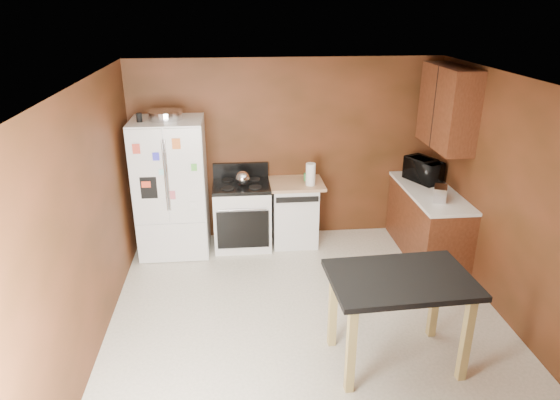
{
  "coord_description": "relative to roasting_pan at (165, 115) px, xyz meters",
  "views": [
    {
      "loc": [
        -0.72,
        -4.35,
        3.19
      ],
      "look_at": [
        -0.22,
        0.85,
        1.08
      ],
      "focal_mm": 32.0,
      "sensor_mm": 36.0,
      "label": 1
    }
  ],
  "objects": [
    {
      "name": "roasting_pan",
      "position": [
        0.0,
        0.0,
        0.0
      ],
      "size": [
        0.43,
        0.43,
        0.11
      ],
      "primitive_type": "cylinder",
      "color": "silver",
      "rests_on": "refrigerator"
    },
    {
      "name": "wall_right",
      "position": [
        3.65,
        -1.9,
        -0.6
      ],
      "size": [
        0.0,
        4.5,
        4.5
      ],
      "primitive_type": "plane",
      "rotation": [
        1.57,
        0.0,
        -1.57
      ],
      "color": "brown",
      "rests_on": "ground"
    },
    {
      "name": "microwave",
      "position": [
        3.37,
        -0.09,
        -0.81
      ],
      "size": [
        0.53,
        0.61,
        0.28
      ],
      "primitive_type": "imported",
      "rotation": [
        0.0,
        0.0,
        2.0
      ],
      "color": "black",
      "rests_on": "right_cabinets"
    },
    {
      "name": "kettle",
      "position": [
        0.93,
        -0.03,
        -0.86
      ],
      "size": [
        0.19,
        0.19,
        0.19
      ],
      "primitive_type": "sphere",
      "color": "silver",
      "rests_on": "gas_range"
    },
    {
      "name": "right_cabinets",
      "position": [
        3.39,
        -0.42,
        -0.95
      ],
      "size": [
        0.63,
        1.58,
        2.45
      ],
      "color": "brown",
      "rests_on": "ground"
    },
    {
      "name": "refrigerator",
      "position": [
        0.0,
        -0.04,
        -0.95
      ],
      "size": [
        0.9,
        0.8,
        1.8
      ],
      "color": "white",
      "rests_on": "ground"
    },
    {
      "name": "gas_range",
      "position": [
        0.91,
        0.02,
        -1.39
      ],
      "size": [
        0.76,
        0.68,
        1.1
      ],
      "color": "white",
      "rests_on": "ground"
    },
    {
      "name": "ceiling",
      "position": [
        1.55,
        -1.9,
        0.65
      ],
      "size": [
        4.5,
        4.5,
        0.0
      ],
      "primitive_type": "plane",
      "rotation": [
        3.14,
        0.0,
        0.0
      ],
      "color": "white",
      "rests_on": "ground"
    },
    {
      "name": "island",
      "position": [
        2.27,
        -2.54,
        -1.08
      ],
      "size": [
        1.3,
        0.9,
        0.91
      ],
      "color": "black",
      "rests_on": "ground"
    },
    {
      "name": "green_canister",
      "position": [
        1.81,
        0.1,
        -0.91
      ],
      "size": [
        0.09,
        0.09,
        0.1
      ],
      "primitive_type": "cylinder",
      "rotation": [
        0.0,
        0.0,
        0.01
      ],
      "color": "green",
      "rests_on": "dishwasher"
    },
    {
      "name": "floor",
      "position": [
        1.55,
        -1.9,
        -1.85
      ],
      "size": [
        4.5,
        4.5,
        0.0
      ],
      "primitive_type": "plane",
      "color": "white",
      "rests_on": "ground"
    },
    {
      "name": "paper_towel",
      "position": [
        1.83,
        -0.08,
        -0.81
      ],
      "size": [
        0.17,
        0.17,
        0.3
      ],
      "primitive_type": "cylinder",
      "rotation": [
        0.0,
        0.0,
        0.39
      ],
      "color": "white",
      "rests_on": "dishwasher"
    },
    {
      "name": "wall_left",
      "position": [
        -0.55,
        -1.9,
        -0.6
      ],
      "size": [
        0.0,
        4.5,
        4.5
      ],
      "primitive_type": "plane",
      "rotation": [
        1.57,
        0.0,
        1.57
      ],
      "color": "brown",
      "rests_on": "ground"
    },
    {
      "name": "toaster",
      "position": [
        3.32,
        -0.8,
        -0.86
      ],
      "size": [
        0.24,
        0.29,
        0.18
      ],
      "primitive_type": "cube",
      "rotation": [
        0.0,
        0.0,
        -0.42
      ],
      "color": "silver",
      "rests_on": "right_cabinets"
    },
    {
      "name": "wall_front",
      "position": [
        1.55,
        -4.15,
        -0.6
      ],
      "size": [
        4.2,
        0.0,
        4.2
      ],
      "primitive_type": "plane",
      "rotation": [
        -1.57,
        0.0,
        0.0
      ],
      "color": "brown",
      "rests_on": "ground"
    },
    {
      "name": "wall_back",
      "position": [
        1.55,
        0.35,
        -0.6
      ],
      "size": [
        4.2,
        0.0,
        4.2
      ],
      "primitive_type": "plane",
      "rotation": [
        1.57,
        0.0,
        0.0
      ],
      "color": "brown",
      "rests_on": "ground"
    },
    {
      "name": "pen_cup",
      "position": [
        -0.3,
        -0.12,
        -0.0
      ],
      "size": [
        0.07,
        0.07,
        0.11
      ],
      "primitive_type": "cylinder",
      "color": "black",
      "rests_on": "refrigerator"
    },
    {
      "name": "dishwasher",
      "position": [
        1.63,
        0.04,
        -1.4
      ],
      "size": [
        0.78,
        0.63,
        0.89
      ],
      "color": "white",
      "rests_on": "ground"
    }
  ]
}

